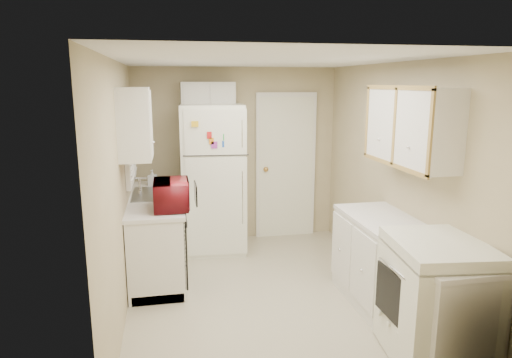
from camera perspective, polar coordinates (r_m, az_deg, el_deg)
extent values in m
plane|color=beige|center=(4.95, 1.16, -14.36)|extent=(3.80, 3.80, 0.00)
plane|color=white|center=(4.44, 1.29, 14.63)|extent=(3.80, 3.80, 0.00)
plane|color=tan|center=(4.46, -16.63, -1.40)|extent=(3.80, 3.80, 0.00)
plane|color=tan|center=(5.03, 17.01, 0.04)|extent=(3.80, 3.80, 0.00)
plane|color=tan|center=(6.38, -2.44, 3.00)|extent=(2.80, 2.80, 0.00)
plane|color=tan|center=(2.79, 9.71, -9.07)|extent=(2.80, 2.80, 0.00)
cube|color=silver|center=(5.51, -12.19, -6.74)|extent=(0.60, 1.80, 0.90)
cube|color=black|center=(4.93, -8.91, -8.38)|extent=(0.03, 0.58, 0.72)
cube|color=gray|center=(5.54, -12.36, -2.23)|extent=(0.54, 0.74, 0.16)
imported|color=maroon|center=(4.84, -10.51, -1.90)|extent=(0.53, 0.30, 0.35)
imported|color=silver|center=(5.98, -12.82, 0.15)|extent=(0.12, 0.12, 0.20)
cube|color=silver|center=(5.43, -15.46, 5.26)|extent=(0.10, 0.98, 1.08)
cube|color=silver|center=(4.57, -14.95, 6.63)|extent=(0.30, 0.45, 0.70)
cube|color=silver|center=(6.00, -5.36, 0.09)|extent=(0.85, 0.83, 1.93)
cube|color=silver|center=(6.11, -6.06, 10.09)|extent=(0.70, 0.30, 0.40)
cube|color=silver|center=(6.51, 3.73, 1.57)|extent=(0.86, 0.06, 2.08)
cube|color=silver|center=(4.44, 17.83, -11.77)|extent=(0.60, 2.00, 0.90)
cube|color=silver|center=(3.98, 21.45, -14.00)|extent=(0.77, 0.91, 1.01)
cube|color=silver|center=(4.43, 18.79, 6.24)|extent=(0.30, 1.20, 0.70)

